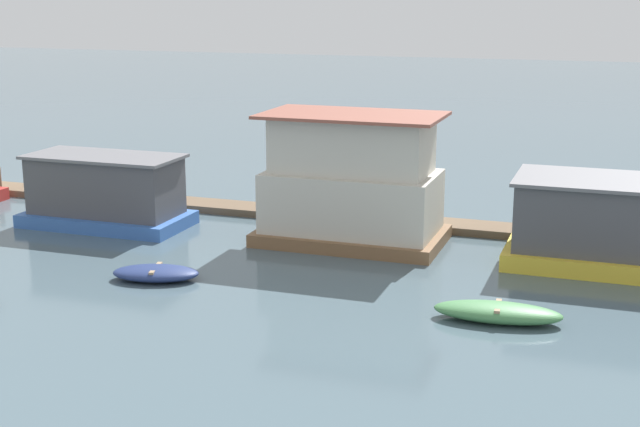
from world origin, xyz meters
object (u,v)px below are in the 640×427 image
at_px(houseboat_brown, 352,184).
at_px(dinghy_navy, 156,273).
at_px(mooring_post_far_right, 409,211).
at_px(houseboat_blue, 106,192).
at_px(houseboat_yellow, 600,224).
at_px(dinghy_green, 498,312).

xyz_separation_m(houseboat_brown, dinghy_navy, (-4.73, -6.54, -2.01)).
height_order(houseboat_brown, mooring_post_far_right, houseboat_brown).
relative_size(houseboat_blue, mooring_post_far_right, 3.63).
bearing_deg(houseboat_yellow, mooring_post_far_right, 165.55).
height_order(dinghy_green, mooring_post_far_right, mooring_post_far_right).
bearing_deg(dinghy_green, houseboat_yellow, 69.99).
relative_size(houseboat_yellow, dinghy_navy, 1.98).
distance_m(houseboat_brown, dinghy_navy, 8.32).
distance_m(houseboat_blue, houseboat_yellow, 19.11).
height_order(dinghy_navy, dinghy_green, dinghy_green).
xyz_separation_m(houseboat_blue, houseboat_brown, (10.14, 0.88, 0.87)).
height_order(houseboat_yellow, dinghy_navy, houseboat_yellow).
height_order(houseboat_yellow, mooring_post_far_right, houseboat_yellow).
relative_size(houseboat_blue, houseboat_yellow, 1.08).
relative_size(houseboat_brown, dinghy_navy, 2.20).
bearing_deg(houseboat_brown, mooring_post_far_right, 48.09).
xyz_separation_m(houseboat_yellow, dinghy_navy, (-13.68, -6.63, -1.22)).
bearing_deg(houseboat_blue, mooring_post_far_right, 13.36).
bearing_deg(mooring_post_far_right, houseboat_blue, -166.64).
bearing_deg(houseboat_blue, dinghy_green, -19.26).
distance_m(houseboat_blue, dinghy_navy, 7.91).
bearing_deg(houseboat_blue, houseboat_yellow, 2.90).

